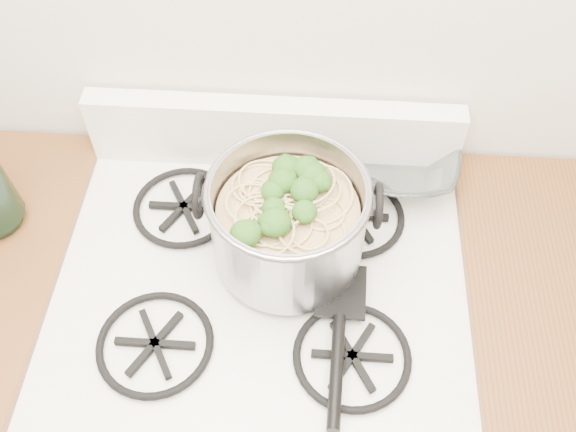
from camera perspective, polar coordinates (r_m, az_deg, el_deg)
The scene contains 5 objects.
gas_range at distance 1.62m, azimuth -1.84°, elevation -14.29°, with size 0.76×0.66×0.92m.
counter_left at distance 1.70m, azimuth -19.42°, elevation -12.01°, with size 0.25×0.65×0.92m.
stock_pot at distance 1.14m, azimuth -0.00°, elevation -0.66°, with size 0.32×0.29×0.19m.
spatula at distance 1.16m, azimuth 4.75°, elevation -6.49°, with size 0.29×0.31×0.02m, color black, non-canonical shape.
glass_bowl at distance 1.35m, azimuth 9.41°, elevation 4.69°, with size 0.10×0.10×0.03m, color white.
Camera 1 is at (0.09, 0.64, 1.93)m, focal length 40.00 mm.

